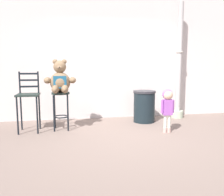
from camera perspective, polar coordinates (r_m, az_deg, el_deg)
ground_plane at (r=4.37m, az=4.39°, el=-9.50°), size 24.00×24.00×0.00m
building_wall at (r=5.97m, az=-0.09°, el=10.49°), size 7.22×0.30×3.16m
bar_stool_with_teddy at (r=4.85m, az=-12.47°, el=-1.32°), size 0.36×0.36×0.78m
teddy_bear at (r=4.77m, az=-12.65°, el=4.27°), size 0.63×0.57×0.66m
child_walking at (r=4.63m, az=13.52°, el=-0.80°), size 0.27×0.22×0.86m
trash_bin at (r=5.48m, az=7.92°, el=-2.01°), size 0.52×0.52×0.74m
lamppost at (r=6.04m, az=16.10°, el=5.84°), size 0.29×0.29×2.84m
bar_chair_empty at (r=4.87m, az=-19.87°, el=0.09°), size 0.42×0.42×1.19m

